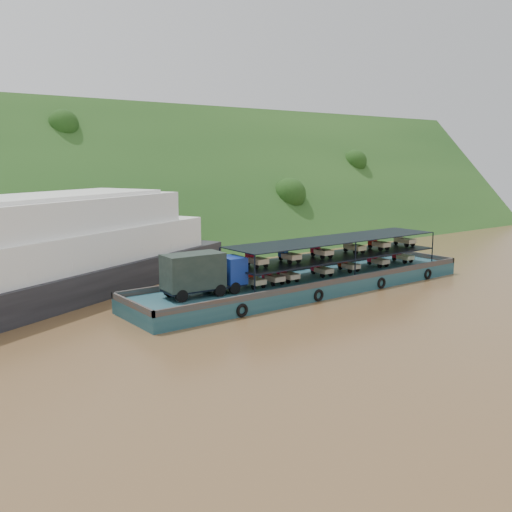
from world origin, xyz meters
TOP-DOWN VIEW (x-y plane):
  - ground at (0.00, 0.00)m, footprint 160.00×160.00m
  - hillside at (0.00, 36.00)m, footprint 140.00×39.60m
  - cargo_barge at (0.66, -0.10)m, footprint 35.00×7.18m
  - passenger_ferry at (-19.70, 11.35)m, footprint 44.64×28.61m

SIDE VIEW (x-z plane):
  - ground at x=0.00m, z-range 0.00..0.00m
  - hillside at x=0.00m, z-range -19.80..19.80m
  - cargo_barge at x=0.66m, z-range -1.17..3.50m
  - passenger_ferry at x=-19.70m, z-range -0.60..8.33m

